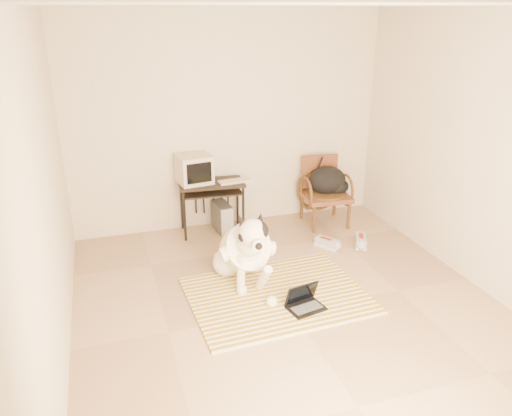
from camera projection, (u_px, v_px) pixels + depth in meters
name	position (u px, v px, depth m)	size (l,w,h in m)	color
floor	(291.00, 310.00, 4.76)	(4.50, 4.50, 0.00)	#A28463
ceiling	(301.00, 5.00, 3.76)	(4.50, 4.50, 0.00)	silver
wall_back	(228.00, 122.00, 6.25)	(4.50, 4.50, 0.00)	beige
wall_front	(480.00, 321.00, 2.27)	(4.50, 4.50, 0.00)	beige
wall_left	(45.00, 201.00, 3.70)	(4.50, 4.50, 0.00)	beige
wall_right	(487.00, 156.00, 4.83)	(4.50, 4.50, 0.00)	beige
rug	(277.00, 295.00, 4.99)	(1.78, 1.40, 0.02)	#B07507
dog	(245.00, 251.00, 5.13)	(0.60, 1.25, 0.90)	white
laptop	(304.00, 302.00, 4.75)	(0.38, 0.31, 0.24)	black
computer_desk	(212.00, 190.00, 6.22)	(0.84, 0.51, 0.67)	black
crt_monitor	(194.00, 169.00, 6.13)	(0.44, 0.43, 0.35)	#BCAD94
desk_keyboard	(235.00, 181.00, 6.20)	(0.40, 0.15, 0.03)	#BCAD94
pc_tower	(222.00, 217.00, 6.40)	(0.20, 0.41, 0.37)	#464649
rattan_chair	(324.00, 191.00, 6.58)	(0.61, 0.59, 0.87)	brown
backpack	(329.00, 181.00, 6.53)	(0.52, 0.41, 0.37)	black
sneaker_left	(327.00, 243.00, 6.01)	(0.26, 0.32, 0.11)	silver
sneaker_right	(361.00, 241.00, 6.06)	(0.25, 0.34, 0.11)	silver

